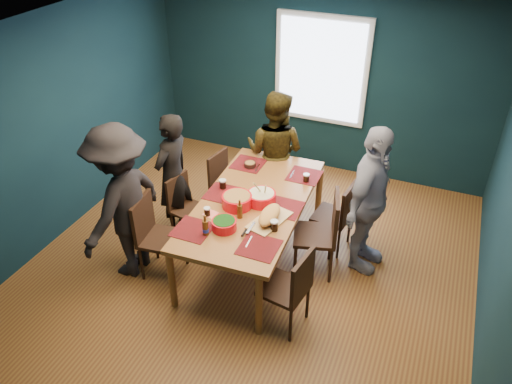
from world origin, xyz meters
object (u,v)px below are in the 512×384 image
at_px(bowl_dumpling, 261,197).
at_px(cutting_board, 269,216).
at_px(chair_right_far, 339,212).
at_px(person_right, 369,201).
at_px(person_far_left, 173,175).
at_px(dining_table, 253,206).
at_px(chair_left_near, 153,231).
at_px(person_near_left, 122,203).
at_px(chair_left_far, 224,180).
at_px(bowl_salad, 237,200).
at_px(chair_right_near, 292,285).
at_px(chair_right_mid, 324,229).
at_px(chair_left_mid, 184,202).
at_px(bowl_herbs, 224,224).
at_px(person_back, 275,152).

relative_size(bowl_dumpling, cutting_board, 0.48).
xyz_separation_m(chair_right_far, person_right, (0.35, -0.17, 0.36)).
bearing_deg(person_far_left, dining_table, 86.93).
xyz_separation_m(chair_left_near, person_near_left, (-0.30, -0.07, 0.35)).
height_order(dining_table, chair_left_far, chair_left_far).
bearing_deg(bowl_salad, chair_right_near, -36.54).
bearing_deg(chair_right_near, person_near_left, -174.48).
bearing_deg(chair_left_near, chair_right_mid, 15.84).
xyz_separation_m(dining_table, chair_right_far, (0.86, 0.59, -0.23)).
bearing_deg(person_near_left, bowl_salad, 117.84).
bearing_deg(bowl_salad, chair_left_mid, 161.84).
xyz_separation_m(chair_right_near, bowl_salad, (-0.88, 0.65, 0.36)).
distance_m(chair_left_mid, person_right, 2.24).
bearing_deg(person_near_left, bowl_herbs, 97.74).
xyz_separation_m(chair_right_mid, bowl_salad, (-0.93, -0.28, 0.32)).
relative_size(chair_left_near, person_right, 0.55).
height_order(chair_right_far, chair_right_near, chair_right_near).
bearing_deg(chair_left_mid, bowl_salad, -6.58).
relative_size(chair_left_far, bowl_herbs, 3.46).
xyz_separation_m(chair_left_far, chair_right_mid, (1.52, -0.61, 0.08)).
distance_m(person_back, person_near_left, 2.14).
relative_size(chair_left_mid, chair_left_near, 0.85).
distance_m(person_near_left, bowl_salad, 1.25).
bearing_deg(chair_left_far, person_far_left, -117.36).
bearing_deg(bowl_dumpling, person_back, 103.46).
bearing_deg(person_right, bowl_herbs, 138.35).
xyz_separation_m(person_far_left, bowl_salad, (1.02, -0.35, 0.12)).
bearing_deg(chair_left_near, chair_right_near, -13.52).
bearing_deg(person_near_left, chair_left_far, 162.37).
height_order(dining_table, chair_left_mid, dining_table).
bearing_deg(chair_right_far, person_back, 158.64).
relative_size(chair_right_far, person_right, 0.52).
distance_m(chair_left_far, person_near_left, 1.56).
bearing_deg(chair_left_far, person_back, 49.49).
bearing_deg(chair_left_near, cutting_board, 7.57).
xyz_separation_m(chair_left_mid, person_far_left, (-0.17, 0.07, 0.32)).
bearing_deg(bowl_herbs, chair_left_mid, 141.94).
distance_m(dining_table, bowl_herbs, 0.61).
distance_m(chair_left_far, bowl_dumpling, 1.17).
bearing_deg(cutting_board, person_right, 52.97).
distance_m(chair_left_mid, chair_left_near, 0.73).
bearing_deg(bowl_dumpling, chair_left_near, -150.09).
relative_size(chair_left_far, chair_right_far, 0.97).
distance_m(chair_left_far, person_far_left, 0.75).
height_order(person_near_left, cutting_board, person_near_left).
distance_m(person_near_left, cutting_board, 1.61).
xyz_separation_m(chair_left_mid, person_back, (0.80, 1.05, 0.35)).
height_order(chair_left_near, cutting_board, cutting_board).
bearing_deg(chair_left_near, person_right, 18.66).
xyz_separation_m(chair_left_near, chair_right_far, (1.82, 1.20, -0.04)).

